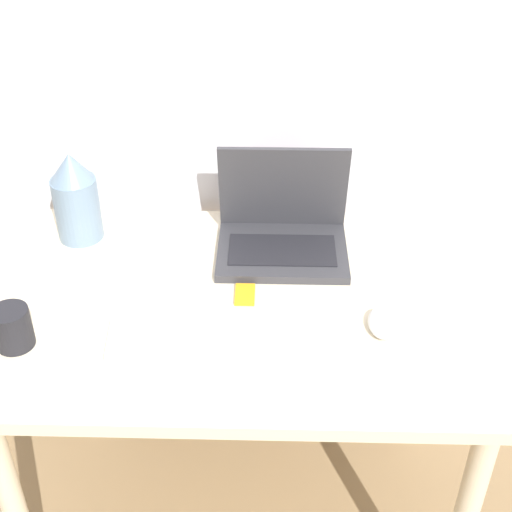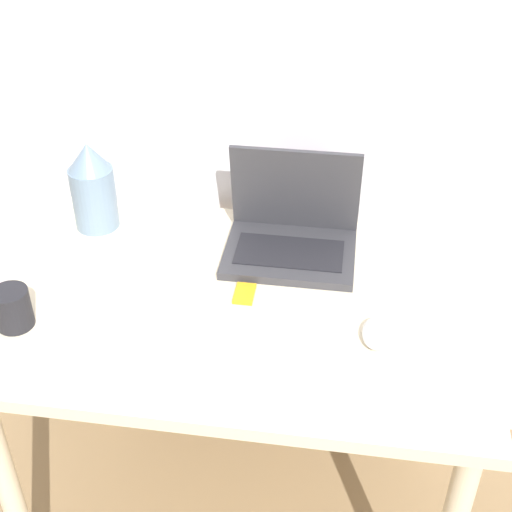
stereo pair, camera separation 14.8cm
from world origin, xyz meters
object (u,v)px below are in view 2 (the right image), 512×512
Objects in this scene: mouse at (376,333)px; mug at (13,308)px; keyboard at (217,332)px; laptop at (292,231)px; mp3_player at (245,294)px; vase at (93,187)px.

mug is at bearing -174.94° from mouse.
laptop is at bearing 70.59° from keyboard.
laptop reaches higher than mp3_player.
vase reaches higher than mug.
mug is at bearing -146.41° from laptop.
mouse is at bearing -19.43° from mp3_player.
mp3_player is at bearing 76.30° from keyboard.
vase is at bearing 175.81° from laptop.
vase is at bearing 151.12° from mp3_player.
mouse is (0.20, -0.29, -0.04)m from laptop.
mug is (-0.41, -0.03, 0.03)m from keyboard.
mouse reaches higher than keyboard.
mug is at bearing -159.92° from mp3_player.
laptop is 0.63m from mug.
vase is 0.39m from mug.
laptop is 0.35m from keyboard.
vase reaches higher than keyboard.
keyboard is 5.06× the size of mouse.
keyboard is at bearing -109.41° from laptop.
mouse is 0.76m from vase.
keyboard is 0.32m from mouse.
mouse is at bearing 5.06° from mug.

